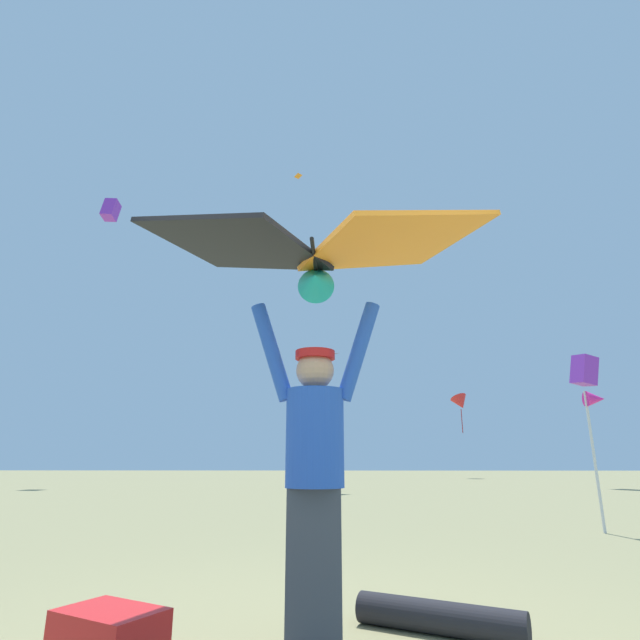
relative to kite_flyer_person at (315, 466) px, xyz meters
The scene contains 9 objects.
kite_flyer_person is the anchor object (origin of this frame).
held_stunt_kite 1.30m from the kite_flyer_person, 90.74° to the right, with size 2.22×1.18×0.44m.
distant_kite_purple_far_center 21.09m from the kite_flyer_person, 59.40° to the left, with size 1.15×0.99×1.36m.
distant_kite_orange_high_left 37.12m from the kite_flyer_person, 94.60° to the left, with size 0.47×0.50×0.27m.
distant_kite_purple_high_right 26.41m from the kite_flyer_person, 119.52° to the left, with size 0.75×0.87×1.20m.
distant_kite_black_mid_right 15.40m from the kite_flyer_person, 90.28° to the left, with size 0.74×0.71×0.33m.
distant_kite_red_low_right 31.79m from the kite_flyer_person, 74.38° to the left, with size 1.34×1.30×2.65m.
spare_kite_bag 1.15m from the kite_flyer_person, 22.34° to the left, with size 0.18×0.18×0.99m, color black.
marker_flag 6.22m from the kite_flyer_person, 49.20° to the left, with size 0.30×0.24×2.00m.
Camera 1 is at (0.13, -2.92, 0.96)m, focal length 28.08 mm.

